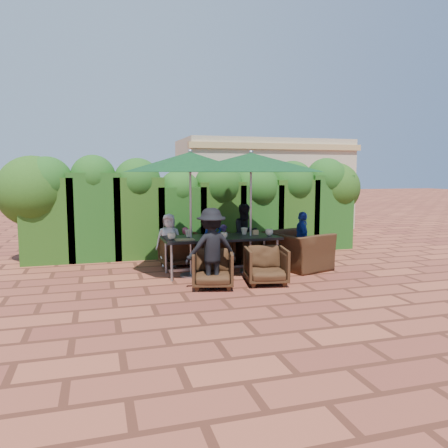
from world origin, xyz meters
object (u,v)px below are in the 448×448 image
object	(u,v)px
umbrella_left	(190,162)
chair_far_right	(243,245)
dining_table	(221,240)
chair_end_right	(298,244)
umbrella_right	(251,163)
chair_near_right	(266,264)
chair_far_mid	(214,247)
chair_far_left	(176,250)
chair_near_left	(213,267)

from	to	relation	value
umbrella_left	chair_far_right	bearing A→B (deg)	35.81
dining_table	chair_end_right	bearing A→B (deg)	-1.08
umbrella_right	umbrella_left	bearing A→B (deg)	-178.97
umbrella_right	chair_end_right	size ratio (longest dim) A/B	2.49
chair_end_right	chair_near_right	bearing A→B (deg)	114.57
dining_table	chair_far_mid	bearing A→B (deg)	85.35
chair_far_right	chair_near_right	world-z (taller)	chair_far_right
umbrella_right	chair_far_left	bearing A→B (deg)	143.37
umbrella_right	chair_far_left	world-z (taller)	umbrella_right
dining_table	chair_far_right	world-z (taller)	chair_far_right
chair_far_mid	chair_far_right	bearing A→B (deg)	-168.41
chair_near_right	chair_end_right	size ratio (longest dim) A/B	0.62
dining_table	chair_end_right	xyz separation A→B (m)	(1.66, -0.03, -0.15)
chair_near_left	chair_far_mid	bearing A→B (deg)	88.94
chair_far_mid	chair_near_left	size ratio (longest dim) A/B	1.11
chair_far_right	umbrella_left	bearing A→B (deg)	11.13
dining_table	chair_far_left	xyz separation A→B (m)	(-0.73, 0.99, -0.32)
chair_far_right	chair_end_right	world-z (taller)	chair_end_right
umbrella_right	chair_far_right	xyz separation A→B (m)	(0.20, 1.01, -1.83)
dining_table	umbrella_right	world-z (taller)	umbrella_right
dining_table	chair_near_left	world-z (taller)	dining_table
umbrella_left	dining_table	bearing A→B (deg)	3.04
umbrella_right	chair_near_right	world-z (taller)	umbrella_right
chair_far_left	chair_end_right	size ratio (longest dim) A/B	0.59
dining_table	chair_near_right	bearing A→B (deg)	-61.36
chair_near_left	chair_end_right	size ratio (longest dim) A/B	0.61
dining_table	chair_far_left	world-z (taller)	dining_table
chair_far_mid	chair_near_right	world-z (taller)	chair_far_mid
umbrella_right	chair_far_mid	world-z (taller)	umbrella_right
umbrella_left	umbrella_right	world-z (taller)	same
chair_far_right	chair_near_right	xyz separation A→B (m)	(-0.25, -2.02, -0.01)
chair_far_mid	chair_far_right	xyz separation A→B (m)	(0.74, 0.14, -0.02)
dining_table	chair_far_mid	world-z (taller)	chair_far_mid
umbrella_right	chair_near_left	world-z (taller)	umbrella_right
umbrella_right	chair_far_left	distance (m)	2.51
umbrella_right	chair_far_mid	distance (m)	2.08
chair_far_right	chair_near_right	bearing A→B (deg)	58.17
umbrella_right	chair_near_left	xyz separation A→B (m)	(-1.06, -0.98, -1.85)
chair_near_left	chair_near_right	distance (m)	1.00
umbrella_left	chair_near_left	size ratio (longest dim) A/B	3.49
chair_far_mid	chair_end_right	xyz separation A→B (m)	(1.59, -0.89, 0.12)
umbrella_left	chair_near_right	xyz separation A→B (m)	(1.18, -0.99, -1.84)
dining_table	chair_far_mid	distance (m)	0.91
chair_near_left	chair_far_right	bearing A→B (deg)	72.27
umbrella_right	chair_near_left	bearing A→B (deg)	-137.02
umbrella_left	chair_near_right	distance (m)	2.40
chair_far_right	chair_near_left	world-z (taller)	chair_far_right
chair_far_right	umbrella_right	bearing A→B (deg)	54.38
chair_far_mid	umbrella_left	bearing A→B (deg)	52.89
dining_table	umbrella_right	size ratio (longest dim) A/B	0.78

